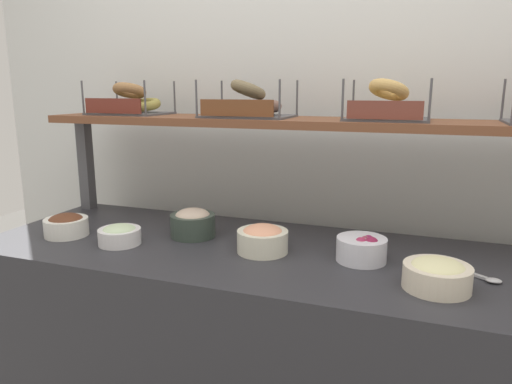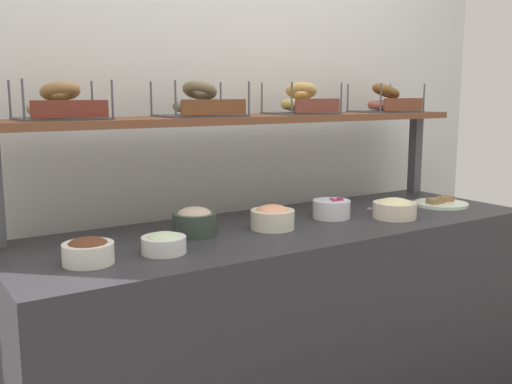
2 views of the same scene
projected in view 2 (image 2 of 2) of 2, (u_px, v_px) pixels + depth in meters
back_wall at (219, 131)px, 2.74m from camera, size 3.39×0.06×2.40m
deli_counter at (286, 325)px, 2.41m from camera, size 2.19×0.70×0.85m
shelf_riser_right at (415, 155)px, 3.08m from camera, size 0.05×0.05×0.40m
upper_shelf at (251, 119)px, 2.49m from camera, size 2.15×0.32×0.03m
bowl_beet_salad at (332, 208)px, 2.47m from camera, size 0.16×0.16×0.09m
bowl_potato_salad at (395, 208)px, 2.47m from camera, size 0.18×0.18×0.09m
bowl_lox_spread at (272, 217)px, 2.27m from camera, size 0.17×0.17×0.09m
bowl_scallion_spread at (164, 243)px, 1.92m from camera, size 0.15×0.15×0.07m
bowl_chocolate_spread at (88, 251)px, 1.80m from camera, size 0.16×0.16×0.08m
bowl_tuna_salad at (195, 221)px, 2.17m from camera, size 0.17×0.17×0.11m
serving_plate_white at (441, 203)px, 2.75m from camera, size 0.25×0.25×0.04m
serving_spoon_near_plate at (394, 209)px, 2.64m from camera, size 0.16×0.11×0.01m
bagel_basket_everything at (61, 106)px, 2.07m from camera, size 0.31×0.24×0.14m
bagel_basket_poppy at (200, 105)px, 2.35m from camera, size 0.33×0.26×0.15m
bagel_basket_sesame at (301, 103)px, 2.63m from camera, size 0.28×0.24×0.15m
bagel_basket_cinnamon_raisin at (386, 103)px, 2.90m from camera, size 0.31×0.26×0.15m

